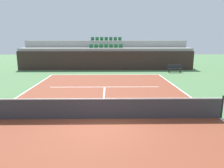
# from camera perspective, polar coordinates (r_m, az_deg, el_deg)

# --- Properties ---
(ground_plane) EXTENTS (80.00, 80.00, 0.00)m
(ground_plane) POSITION_cam_1_polar(r_m,az_deg,el_deg) (9.69, -2.71, -9.50)
(ground_plane) COLOR #477042
(court_surface) EXTENTS (11.00, 24.00, 0.01)m
(court_surface) POSITION_cam_1_polar(r_m,az_deg,el_deg) (9.69, -2.71, -9.48)
(court_surface) COLOR brown
(court_surface) RESTS_ON ground_plane
(baseline_far) EXTENTS (11.00, 0.10, 0.00)m
(baseline_far) POSITION_cam_1_polar(r_m,az_deg,el_deg) (21.25, -1.75, 2.58)
(baseline_far) COLOR white
(baseline_far) RESTS_ON court_surface
(sideline_right) EXTENTS (0.10, 24.00, 0.00)m
(sideline_right) POSITION_cam_1_polar(r_m,az_deg,el_deg) (10.96, 27.43, -8.23)
(sideline_right) COLOR white
(sideline_right) RESTS_ON court_surface
(service_line_far) EXTENTS (8.26, 0.10, 0.00)m
(service_line_far) POSITION_cam_1_polar(r_m,az_deg,el_deg) (15.81, -2.02, -0.82)
(service_line_far) COLOR white
(service_line_far) RESTS_ON court_surface
(centre_service_line) EXTENTS (0.10, 6.40, 0.00)m
(centre_service_line) POSITION_cam_1_polar(r_m,az_deg,el_deg) (12.71, -2.28, -4.09)
(centre_service_line) COLOR white
(centre_service_line) RESTS_ON court_surface
(back_wall) EXTENTS (20.54, 0.30, 2.18)m
(back_wall) POSITION_cam_1_polar(r_m,az_deg,el_deg) (24.49, -1.66, 6.42)
(back_wall) COLOR #33231E
(back_wall) RESTS_ON ground_plane
(stands_tier_lower) EXTENTS (20.54, 2.40, 2.50)m
(stands_tier_lower) POSITION_cam_1_polar(r_m,az_deg,el_deg) (25.81, -1.62, 7.08)
(stands_tier_lower) COLOR #9E9E99
(stands_tier_lower) RESTS_ON ground_plane
(stands_tier_upper) EXTENTS (20.54, 2.40, 3.38)m
(stands_tier_upper) POSITION_cam_1_polar(r_m,az_deg,el_deg) (28.17, -1.57, 8.41)
(stands_tier_upper) COLOR #9E9E99
(stands_tier_upper) RESTS_ON ground_plane
(seating_row_lower) EXTENTS (4.07, 0.44, 0.44)m
(seating_row_lower) POSITION_cam_1_polar(r_m,az_deg,el_deg) (25.82, -1.64, 10.14)
(seating_row_lower) COLOR #1E6633
(seating_row_lower) RESTS_ON stands_tier_lower
(seating_row_upper) EXTENTS (4.07, 0.44, 0.44)m
(seating_row_upper) POSITION_cam_1_polar(r_m,az_deg,el_deg) (28.20, -1.59, 12.10)
(seating_row_upper) COLOR #1E6633
(seating_row_upper) RESTS_ON stands_tier_upper
(tennis_net) EXTENTS (11.08, 0.08, 1.07)m
(tennis_net) POSITION_cam_1_polar(r_m,az_deg,el_deg) (9.51, -2.74, -6.66)
(tennis_net) COLOR black
(tennis_net) RESTS_ON court_surface
(player_bench) EXTENTS (1.50, 0.40, 0.85)m
(player_bench) POSITION_cam_1_polar(r_m,az_deg,el_deg) (23.67, 16.74, 4.28)
(player_bench) COLOR #232328
(player_bench) RESTS_ON ground_plane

